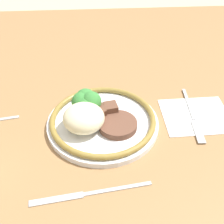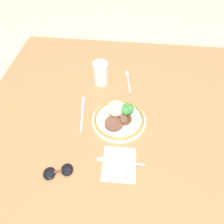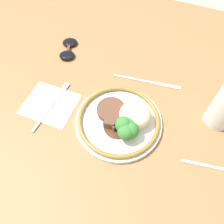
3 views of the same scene
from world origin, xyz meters
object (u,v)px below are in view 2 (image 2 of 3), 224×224
(knife, at_px, (82,112))
(sunglasses, at_px, (58,172))
(plate, at_px, (119,116))
(juice_glass, at_px, (101,74))
(fork, at_px, (116,161))
(spoon, at_px, (128,77))

(knife, height_order, sunglasses, sunglasses)
(plate, distance_m, sunglasses, 0.34)
(juice_glass, bearing_deg, plate, -154.16)
(fork, bearing_deg, juice_glass, -72.86)
(knife, distance_m, sunglasses, 0.30)
(sunglasses, bearing_deg, plate, -55.83)
(juice_glass, height_order, spoon, juice_glass)
(juice_glass, xyz_separation_m, fork, (-0.44, -0.12, -0.05))
(fork, xyz_separation_m, sunglasses, (-0.07, 0.20, 0.00))
(juice_glass, height_order, knife, juice_glass)
(spoon, bearing_deg, fork, 168.65)
(fork, height_order, sunglasses, sunglasses)
(sunglasses, bearing_deg, juice_glass, -29.20)
(plate, relative_size, sunglasses, 1.96)
(plate, bearing_deg, fork, -178.76)
(spoon, xyz_separation_m, sunglasses, (-0.56, 0.22, 0.01))
(knife, height_order, spoon, spoon)
(juice_glass, xyz_separation_m, sunglasses, (-0.50, 0.09, -0.04))
(plate, xyz_separation_m, spoon, (0.29, -0.02, -0.02))
(spoon, height_order, sunglasses, sunglasses)
(plate, bearing_deg, spoon, -3.79)
(juice_glass, relative_size, spoon, 0.69)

